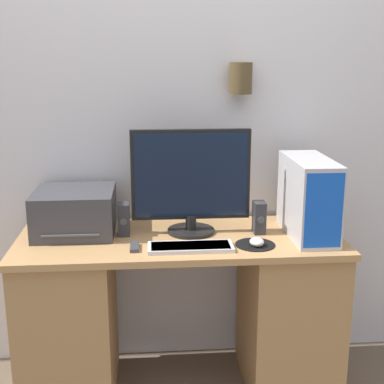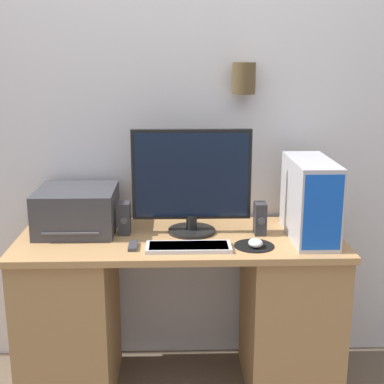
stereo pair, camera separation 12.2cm
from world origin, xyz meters
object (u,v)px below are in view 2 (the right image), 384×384
(keyboard, at_px, (189,247))
(speaker_right, at_px, (260,219))
(mouse, at_px, (255,243))
(monitor, at_px, (192,180))
(speaker_left, at_px, (125,218))
(computer_tower, at_px, (310,199))
(remote_control, at_px, (133,246))
(printer, at_px, (77,210))

(keyboard, xyz_separation_m, speaker_right, (0.34, 0.19, 0.07))
(mouse, bearing_deg, keyboard, -178.36)
(monitor, height_order, mouse, monitor)
(mouse, height_order, speaker_left, speaker_left)
(keyboard, relative_size, speaker_right, 2.44)
(computer_tower, bearing_deg, remote_control, -171.71)
(mouse, bearing_deg, speaker_right, 75.67)
(speaker_left, bearing_deg, printer, 166.74)
(remote_control, bearing_deg, speaker_right, 15.88)
(speaker_right, bearing_deg, monitor, 173.18)
(monitor, distance_m, remote_control, 0.41)
(mouse, height_order, speaker_right, speaker_right)
(speaker_right, bearing_deg, speaker_left, 177.74)
(mouse, distance_m, remote_control, 0.53)
(keyboard, xyz_separation_m, mouse, (0.29, 0.01, 0.01))
(remote_control, bearing_deg, speaker_left, 105.45)
(printer, distance_m, speaker_left, 0.24)
(monitor, xyz_separation_m, mouse, (0.27, -0.22, -0.23))
(monitor, relative_size, speaker_left, 3.65)
(computer_tower, distance_m, speaker_left, 0.86)
(mouse, height_order, printer, printer)
(monitor, bearing_deg, keyboard, -94.96)
(printer, height_order, speaker_left, printer)
(speaker_left, xyz_separation_m, speaker_right, (0.63, -0.02, 0.00))
(speaker_left, relative_size, speaker_right, 1.00)
(computer_tower, relative_size, speaker_left, 2.94)
(computer_tower, bearing_deg, speaker_left, 175.03)
(keyboard, distance_m, computer_tower, 0.60)
(monitor, distance_m, mouse, 0.42)
(mouse, distance_m, printer, 0.86)
(speaker_left, distance_m, remote_control, 0.21)
(remote_control, bearing_deg, keyboard, -6.00)
(monitor, bearing_deg, printer, 175.69)
(printer, xyz_separation_m, remote_control, (0.28, -0.24, -0.09))
(monitor, bearing_deg, computer_tower, -9.22)
(speaker_right, bearing_deg, remote_control, -164.12)
(keyboard, bearing_deg, monitor, 85.04)
(printer, relative_size, speaker_right, 2.42)
(keyboard, height_order, remote_control, keyboard)
(monitor, relative_size, mouse, 7.14)
(keyboard, relative_size, remote_control, 3.33)
(monitor, bearing_deg, mouse, -38.98)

